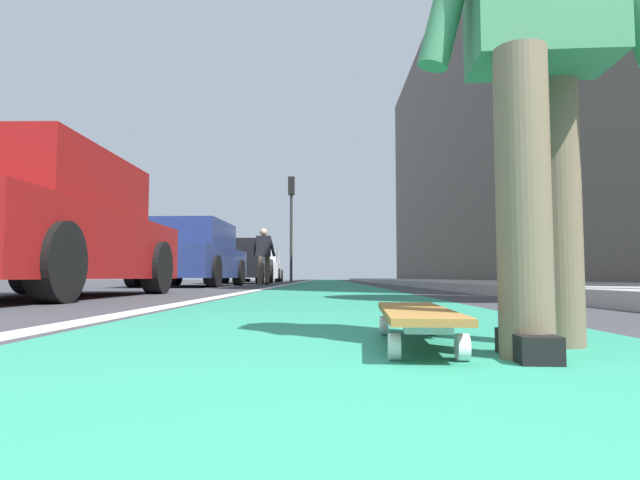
{
  "coord_description": "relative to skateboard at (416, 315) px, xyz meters",
  "views": [
    {
      "loc": [
        -0.4,
        0.03,
        0.21
      ],
      "look_at": [
        10.72,
        0.17,
        0.99
      ],
      "focal_mm": 30.12,
      "sensor_mm": 36.0,
      "label": 1
    }
  ],
  "objects": [
    {
      "name": "ground_plane",
      "position": [
        8.73,
        0.24,
        -0.09
      ],
      "size": [
        80.0,
        80.0,
        0.0
      ],
      "primitive_type": "plane",
      "color": "#38383D"
    },
    {
      "name": "parked_car_near",
      "position": [
        3.88,
        3.28,
        0.63
      ],
      "size": [
        4.15,
        1.87,
        1.5
      ],
      "color": "maroon",
      "rests_on": "ground"
    },
    {
      "name": "parked_car_end",
      "position": [
        23.82,
        3.35,
        0.6
      ],
      "size": [
        4.6,
        2.0,
        1.46
      ],
      "color": "silver",
      "rests_on": "ground"
    },
    {
      "name": "parked_car_mid",
      "position": [
        10.78,
        3.41,
        0.63
      ],
      "size": [
        4.4,
        1.99,
        1.5
      ],
      "color": "navy",
      "rests_on": "ground"
    },
    {
      "name": "lane_stripe_white",
      "position": [
        18.73,
        1.43,
        -0.09
      ],
      "size": [
        52.0,
        0.16,
        0.01
      ],
      "primitive_type": "cube",
      "color": "silver",
      "rests_on": "ground"
    },
    {
      "name": "building_facade",
      "position": [
        20.73,
        -5.86,
        6.86
      ],
      "size": [
        40.0,
        1.2,
        13.9
      ],
      "primitive_type": "cube",
      "color": "#635B51",
      "rests_on": "ground"
    },
    {
      "name": "skater_person",
      "position": [
        -0.15,
        -0.35,
        0.84
      ],
      "size": [
        0.45,
        0.72,
        1.64
      ],
      "color": "brown",
      "rests_on": "ground"
    },
    {
      "name": "skateboard",
      "position": [
        0.0,
        0.0,
        0.0
      ],
      "size": [
        0.85,
        0.25,
        0.11
      ],
      "color": "white",
      "rests_on": "ground"
    },
    {
      "name": "parked_car_far",
      "position": [
        17.02,
        3.26,
        0.63
      ],
      "size": [
        4.51,
        1.92,
        1.5
      ],
      "color": "black",
      "rests_on": "ground"
    },
    {
      "name": "traffic_light",
      "position": [
        21.85,
        1.83,
        3.1
      ],
      "size": [
        0.33,
        0.28,
        4.66
      ],
      "color": "#2D2D2D",
      "rests_on": "ground"
    },
    {
      "name": "pedestrian_distant",
      "position": [
        13.2,
        2.03,
        0.81
      ],
      "size": [
        0.44,
        0.69,
        1.58
      ],
      "color": "brown",
      "rests_on": "ground"
    },
    {
      "name": "bike_lane_paint",
      "position": [
        22.73,
        0.24,
        -0.09
      ],
      "size": [
        56.0,
        2.08,
        0.0
      ],
      "primitive_type": "cube",
      "color": "#288466",
      "rests_on": "ground"
    },
    {
      "name": "sidewalk_curb",
      "position": [
        16.73,
        -3.21,
        -0.03
      ],
      "size": [
        52.0,
        3.2,
        0.13
      ],
      "primitive_type": "cube",
      "color": "#9E9B93",
      "rests_on": "ground"
    }
  ]
}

